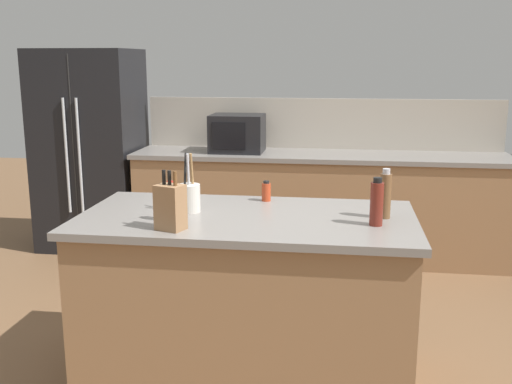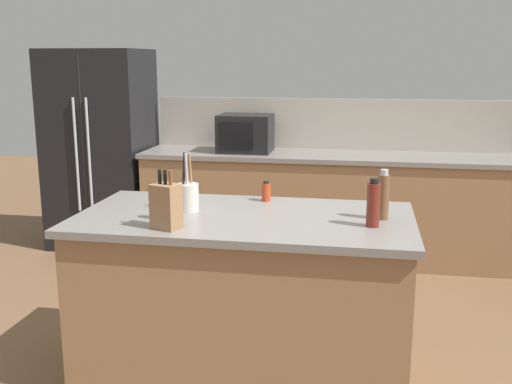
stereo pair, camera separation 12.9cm
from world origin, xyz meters
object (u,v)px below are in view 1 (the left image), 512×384
at_px(spice_jar_paprika, 266,192).
at_px(utensil_crock, 189,197).
at_px(vinegar_bottle, 377,203).
at_px(pepper_grinder, 385,195).
at_px(knife_block, 170,207).
at_px(soy_sauce_bottle, 171,202).
at_px(microwave, 237,133).
at_px(refrigerator, 91,150).

bearing_deg(spice_jar_paprika, utensil_crock, -140.98).
xyz_separation_m(vinegar_bottle, pepper_grinder, (0.05, 0.15, 0.01)).
bearing_deg(knife_block, utensil_crock, 109.53).
bearing_deg(vinegar_bottle, pepper_grinder, 71.07).
distance_m(utensil_crock, vinegar_bottle, 0.99).
relative_size(utensil_crock, vinegar_bottle, 1.32).
relative_size(knife_block, soy_sauce_bottle, 1.40).
bearing_deg(vinegar_bottle, spice_jar_paprika, 143.60).
bearing_deg(utensil_crock, microwave, 92.96).
height_order(refrigerator, vinegar_bottle, refrigerator).
bearing_deg(knife_block, refrigerator, 140.32).
height_order(pepper_grinder, spice_jar_paprika, pepper_grinder).
bearing_deg(soy_sauce_bottle, microwave, 91.65).
relative_size(knife_block, utensil_crock, 0.91).
bearing_deg(spice_jar_paprika, refrigerator, 134.84).
relative_size(pepper_grinder, soy_sauce_bottle, 1.26).
bearing_deg(microwave, knife_block, -87.49).
relative_size(refrigerator, utensil_crock, 5.75).
height_order(refrigerator, soy_sauce_bottle, refrigerator).
xyz_separation_m(refrigerator, soy_sauce_bottle, (1.47, -2.41, 0.12)).
relative_size(knife_block, vinegar_bottle, 1.20).
xyz_separation_m(microwave, utensil_crock, (0.11, -2.16, -0.08)).
relative_size(microwave, spice_jar_paprika, 3.92).
xyz_separation_m(knife_block, pepper_grinder, (1.04, 0.37, 0.01)).
distance_m(refrigerator, soy_sauce_bottle, 2.83).
bearing_deg(utensil_crock, refrigerator, 124.37).
bearing_deg(knife_block, microwave, 112.32).
height_order(knife_block, vinegar_bottle, knife_block).
height_order(refrigerator, knife_block, refrigerator).
bearing_deg(utensil_crock, soy_sauce_bottle, -102.32).
xyz_separation_m(refrigerator, microwave, (1.40, -0.05, 0.19)).
xyz_separation_m(knife_block, utensil_crock, (0.00, 0.35, -0.03)).
bearing_deg(vinegar_bottle, refrigerator, 136.75).
bearing_deg(refrigerator, soy_sauce_bottle, -58.65).
relative_size(vinegar_bottle, spice_jar_paprika, 2.04).
xyz_separation_m(microwave, knife_block, (0.11, -2.51, -0.05)).
distance_m(utensil_crock, soy_sauce_bottle, 0.21).
relative_size(utensil_crock, pepper_grinder, 1.23).
height_order(microwave, soy_sauce_bottle, microwave).
bearing_deg(knife_block, pepper_grinder, 39.23).
bearing_deg(spice_jar_paprika, knife_block, -120.03).
height_order(refrigerator, microwave, refrigerator).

